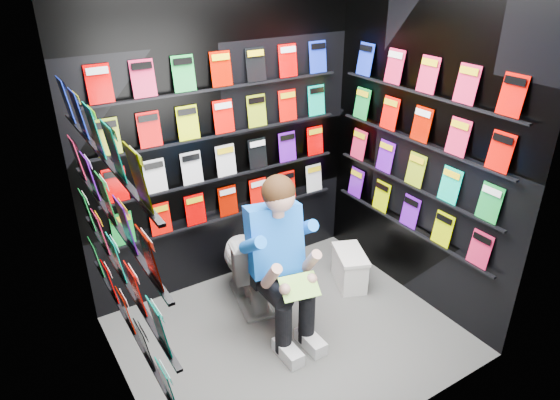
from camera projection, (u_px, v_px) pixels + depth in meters
floor at (290, 335)px, 3.84m from camera, size 2.40×2.40×0.00m
wall_back at (223, 139)px, 4.02m from camera, size 2.40×0.04×2.60m
wall_front at (401, 251)px, 2.50m from camera, size 2.40×0.04×2.60m
wall_left at (106, 231)px, 2.69m from camera, size 0.04×2.00×2.60m
wall_right at (421, 147)px, 3.83m from camera, size 0.04×2.00×2.60m
comics_back at (225, 139)px, 3.99m from camera, size 2.10×0.06×1.37m
comics_left at (111, 228)px, 2.70m from camera, size 0.06×1.70×1.37m
comics_right at (419, 148)px, 3.82m from camera, size 0.06×1.70×1.37m
toilet at (249, 263)px, 4.08m from camera, size 0.58×0.82×0.73m
longbox at (350, 270)px, 4.38m from camera, size 0.35×0.44×0.29m
longbox_lid at (351, 254)px, 4.31m from camera, size 0.37×0.47×0.03m
reader at (273, 240)px, 3.61m from camera, size 0.69×0.87×1.42m
held_comic at (300, 287)px, 3.44m from camera, size 0.30×0.21×0.11m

